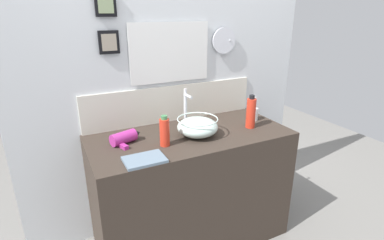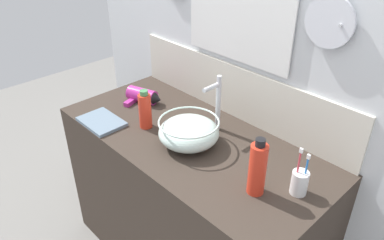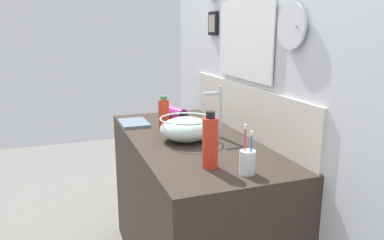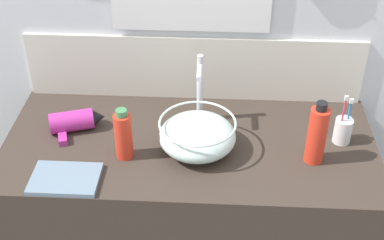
{
  "view_description": "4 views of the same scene",
  "coord_description": "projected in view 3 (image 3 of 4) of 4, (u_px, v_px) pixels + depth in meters",
  "views": [
    {
      "loc": [
        -0.82,
        -1.66,
        1.62
      ],
      "look_at": [
        0.01,
        0.0,
        0.94
      ],
      "focal_mm": 28.0,
      "sensor_mm": 36.0,
      "label": 1
    },
    {
      "loc": [
        1.04,
        -0.99,
        1.8
      ],
      "look_at": [
        0.01,
        0.0,
        0.94
      ],
      "focal_mm": 35.0,
      "sensor_mm": 36.0,
      "label": 2
    },
    {
      "loc": [
        1.78,
        -0.64,
        1.39
      ],
      "look_at": [
        0.01,
        0.0,
        0.94
      ],
      "focal_mm": 35.0,
      "sensor_mm": 36.0,
      "label": 3
    },
    {
      "loc": [
        0.09,
        -1.52,
        2.02
      ],
      "look_at": [
        0.01,
        0.0,
        0.94
      ],
      "focal_mm": 50.0,
      "sensor_mm": 36.0,
      "label": 4
    }
  ],
  "objects": [
    {
      "name": "glass_bowl_sink",
      "position": [
        186.0,
        128.0,
        1.91
      ],
      "size": [
        0.27,
        0.27,
        0.12
      ],
      "color": "silver",
      "rests_on": "vanity_counter"
    },
    {
      "name": "hair_drier",
      "position": [
        177.0,
        114.0,
        2.37
      ],
      "size": [
        0.21,
        0.18,
        0.08
      ],
      "color": "#B22D8C",
      "rests_on": "vanity_counter"
    },
    {
      "name": "lotion_bottle",
      "position": [
        164.0,
        114.0,
        2.12
      ],
      "size": [
        0.06,
        0.06,
        0.19
      ],
      "color": "red",
      "rests_on": "vanity_counter"
    },
    {
      "name": "back_panel",
      "position": [
        251.0,
        68.0,
        2.0
      ],
      "size": [
        2.22,
        0.09,
        2.39
      ],
      "color": "silver",
      "rests_on": "ground"
    },
    {
      "name": "spray_bottle",
      "position": [
        210.0,
        142.0,
        1.52
      ],
      "size": [
        0.06,
        0.06,
        0.24
      ],
      "color": "red",
      "rests_on": "vanity_counter"
    },
    {
      "name": "hand_towel",
      "position": [
        134.0,
        123.0,
        2.26
      ],
      "size": [
        0.23,
        0.16,
        0.02
      ],
      "primitive_type": "cube",
      "color": "slate",
      "rests_on": "vanity_counter"
    },
    {
      "name": "toothbrush_cup",
      "position": [
        247.0,
        162.0,
        1.47
      ],
      "size": [
        0.06,
        0.06,
        0.2
      ],
      "color": "white",
      "rests_on": "vanity_counter"
    },
    {
      "name": "faucet",
      "position": [
        218.0,
        108.0,
        1.95
      ],
      "size": [
        0.02,
        0.11,
        0.28
      ],
      "color": "silver",
      "rests_on": "vanity_counter"
    },
    {
      "name": "vanity_counter",
      "position": [
        191.0,
        211.0,
        2.07
      ],
      "size": [
        1.34,
        0.62,
        0.84
      ],
      "primitive_type": "cube",
      "color": "#382D26",
      "rests_on": "ground"
    }
  ]
}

